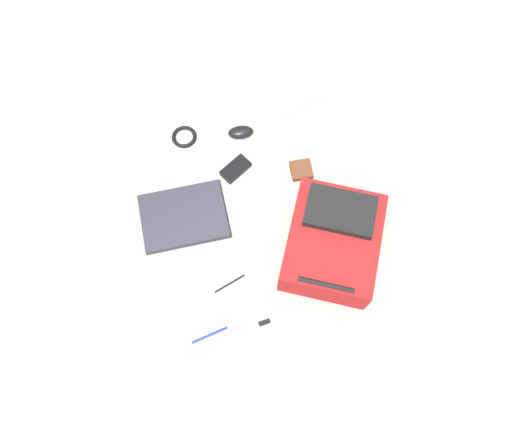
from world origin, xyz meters
The scene contains 11 objects.
ground_plane centered at (0.00, 0.00, 0.00)m, with size 3.56×3.56×0.00m, color gray.
backpack centered at (-0.26, -0.18, 0.09)m, with size 0.54×0.53×0.20m.
laptop centered at (0.12, 0.28, 0.02)m, with size 0.33×0.40×0.03m.
book_comic centered at (0.46, -0.39, 0.01)m, with size 0.22×0.29×0.01m.
computer_mouse centered at (0.36, -0.10, 0.02)m, with size 0.06×0.11×0.04m, color black.
cable_coil centered at (0.46, 0.13, 0.01)m, with size 0.11×0.11×0.02m, color black.
power_brick centered at (0.22, 0.00, 0.01)m, with size 0.07×0.13×0.03m, color black.
pen_black centered at (-0.35, 0.39, 0.00)m, with size 0.01×0.01×0.14m, color #1933B2.
pen_blue centered at (-0.21, 0.24, 0.00)m, with size 0.01×0.01×0.13m, color black.
earbud_pouch centered at (0.09, -0.24, 0.01)m, with size 0.09×0.09×0.03m, color #59331E.
usb_stick centered at (-0.41, 0.19, 0.00)m, with size 0.02×0.04×0.01m, color black.
Camera 1 is at (-0.71, 0.37, 1.94)m, focal length 36.15 mm.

